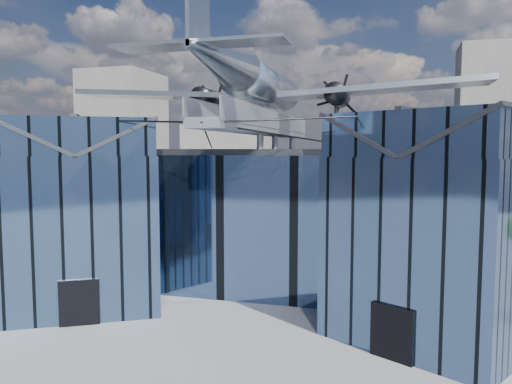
# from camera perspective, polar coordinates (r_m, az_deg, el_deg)

# --- Properties ---
(ground_plane) EXTENTS (120.00, 120.00, 0.00)m
(ground_plane) POSITION_cam_1_polar(r_m,az_deg,el_deg) (31.00, -1.04, -13.70)
(ground_plane) COLOR gray
(museum) EXTENTS (32.88, 24.50, 17.60)m
(museum) POSITION_cam_1_polar(r_m,az_deg,el_deg) (35.25, 1.69, -2.17)
(museum) COLOR #405A82
(museum) RESTS_ON ground
(bg_towers) EXTENTS (77.00, 24.50, 26.00)m
(bg_towers) POSITION_cam_1_polar(r_m,az_deg,el_deg) (78.91, 10.71, 4.95)
(bg_towers) COLOR slate
(bg_towers) RESTS_ON ground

